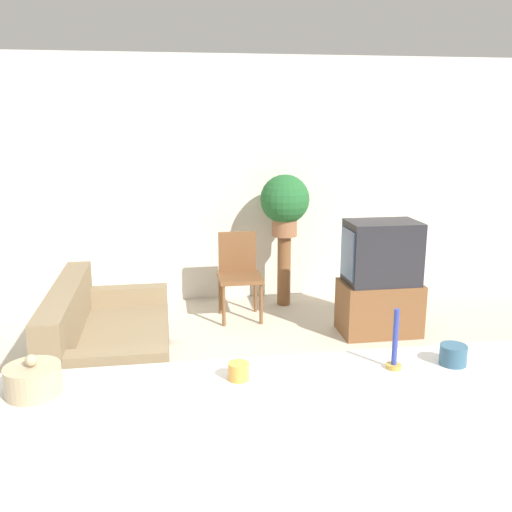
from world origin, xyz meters
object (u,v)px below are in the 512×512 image
(wooden_chair, at_px, (239,271))
(decorative_bowl, at_px, (33,380))
(television, at_px, (381,252))
(potted_plant, at_px, (285,202))
(couch, at_px, (107,349))

(wooden_chair, xyz_separation_m, decorative_bowl, (-1.28, -3.41, 0.52))
(television, distance_m, potted_plant, 1.28)
(wooden_chair, height_order, decorative_bowl, decorative_bowl)
(couch, height_order, potted_plant, potted_plant)
(couch, height_order, decorative_bowl, decorative_bowl)
(potted_plant, height_order, decorative_bowl, potted_plant)
(television, relative_size, wooden_chair, 0.77)
(couch, bearing_deg, wooden_chair, 47.66)
(television, height_order, wooden_chair, television)
(couch, relative_size, wooden_chair, 1.84)
(television, height_order, potted_plant, potted_plant)
(wooden_chair, bearing_deg, decorative_bowl, -110.55)
(potted_plant, bearing_deg, couch, -136.95)
(wooden_chair, height_order, potted_plant, potted_plant)
(television, xyz_separation_m, wooden_chair, (-1.27, 0.68, -0.31))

